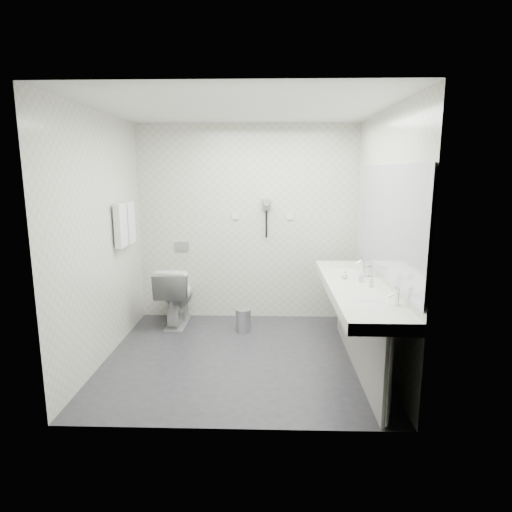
{
  "coord_description": "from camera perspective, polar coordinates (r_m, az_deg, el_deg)",
  "views": [
    {
      "loc": [
        0.28,
        -4.25,
        1.92
      ],
      "look_at": [
        0.15,
        0.15,
        1.05
      ],
      "focal_mm": 30.39,
      "sensor_mm": 36.0,
      "label": 1
    }
  ],
  "objects": [
    {
      "name": "mirror",
      "position": [
        4.22,
        16.89,
        4.31
      ],
      "size": [
        0.02,
        2.2,
        1.05
      ],
      "primitive_type": "cube",
      "color": "#B2BCC6",
      "rests_on": "wall_right"
    },
    {
      "name": "glass_left",
      "position": [
        4.59,
        14.26,
        -1.99
      ],
      "size": [
        0.07,
        0.07,
        0.1
      ],
      "primitive_type": "cylinder",
      "rotation": [
        0.0,
        0.0,
        -0.26
      ],
      "color": "silver",
      "rests_on": "vanity_counter"
    },
    {
      "name": "glass_right",
      "position": [
        4.62,
        14.79,
        -1.95
      ],
      "size": [
        0.06,
        0.06,
        0.1
      ],
      "primitive_type": "cylinder",
      "rotation": [
        0.0,
        0.0,
        -0.16
      ],
      "color": "silver",
      "rests_on": "vanity_counter"
    },
    {
      "name": "soap_bottle_b",
      "position": [
        4.46,
        11.58,
        -2.41
      ],
      "size": [
        0.08,
        0.08,
        0.08
      ],
      "primitive_type": "imported",
      "rotation": [
        0.0,
        0.0,
        -0.27
      ],
      "color": "beige",
      "rests_on": "vanity_counter"
    },
    {
      "name": "vanity_panel",
      "position": [
        4.42,
        13.11,
        -9.58
      ],
      "size": [
        0.03,
        2.15,
        0.75
      ],
      "primitive_type": "cube",
      "color": "gray",
      "rests_on": "floor"
    },
    {
      "name": "basin_far",
      "position": [
        4.9,
        11.59,
        -1.86
      ],
      "size": [
        0.4,
        0.31,
        0.05
      ],
      "primitive_type": "ellipsoid",
      "color": "silver",
      "rests_on": "vanity_counter"
    },
    {
      "name": "pedal_bin",
      "position": [
        5.31,
        -1.68,
        -8.52
      ],
      "size": [
        0.24,
        0.24,
        0.26
      ],
      "primitive_type": "cylinder",
      "rotation": [
        0.0,
        0.0,
        -0.31
      ],
      "color": "#B2B5BA",
      "rests_on": "floor"
    },
    {
      "name": "bin_lid",
      "position": [
        5.26,
        -1.69,
        -7.1
      ],
      "size": [
        0.19,
        0.19,
        0.02
      ],
      "primitive_type": "cylinder",
      "color": "#B2B5BA",
      "rests_on": "pedal_bin"
    },
    {
      "name": "towel_far",
      "position": [
        5.23,
        -16.39,
        4.25
      ],
      "size": [
        0.07,
        0.24,
        0.48
      ],
      "primitive_type": "cube",
      "color": "silver",
      "rests_on": "towel_rail"
    },
    {
      "name": "faucet_near",
      "position": [
        3.69,
        18.05,
        -5.01
      ],
      "size": [
        0.04,
        0.04,
        0.15
      ],
      "primitive_type": "cylinder",
      "color": "silver",
      "rests_on": "vanity_counter"
    },
    {
      "name": "floor",
      "position": [
        4.67,
        -1.94,
        -13.09
      ],
      "size": [
        2.8,
        2.8,
        0.0
      ],
      "primitive_type": "plane",
      "color": "#29282E",
      "rests_on": "ground"
    },
    {
      "name": "vanity_post_far",
      "position": [
        5.4,
        11.28,
        -5.69
      ],
      "size": [
        0.06,
        0.06,
        0.75
      ],
      "primitive_type": "cylinder",
      "color": "silver",
      "rests_on": "floor"
    },
    {
      "name": "switch_plate_b",
      "position": [
        5.57,
        4.48,
        5.27
      ],
      "size": [
        0.09,
        0.02,
        0.09
      ],
      "primitive_type": "cube",
      "color": "silver",
      "rests_on": "wall_back"
    },
    {
      "name": "toilet",
      "position": [
        5.57,
        -10.5,
        -5.12
      ],
      "size": [
        0.42,
        0.74,
        0.75
      ],
      "primitive_type": "imported",
      "rotation": [
        0.0,
        0.0,
        3.14
      ],
      "color": "silver",
      "rests_on": "floor"
    },
    {
      "name": "wall_right",
      "position": [
        4.45,
        16.27,
        2.06
      ],
      "size": [
        0.0,
        2.6,
        2.6
      ],
      "primitive_type": "plane",
      "rotation": [
        1.57,
        0.0,
        -1.57
      ],
      "color": "beige",
      "rests_on": "floor"
    },
    {
      "name": "switch_plate_a",
      "position": [
        5.59,
        -2.74,
        5.3
      ],
      "size": [
        0.09,
        0.02,
        0.09
      ],
      "primitive_type": "cube",
      "color": "silver",
      "rests_on": "wall_back"
    },
    {
      "name": "soap_bottle_a",
      "position": [
        4.36,
        13.63,
        -2.68
      ],
      "size": [
        0.05,
        0.05,
        0.1
      ],
      "primitive_type": "imported",
      "rotation": [
        0.0,
        0.0,
        0.09
      ],
      "color": "beige",
      "rests_on": "vanity_counter"
    },
    {
      "name": "dryer_cradle",
      "position": [
        5.54,
        1.39,
        6.82
      ],
      "size": [
        0.1,
        0.04,
        0.14
      ],
      "primitive_type": "cube",
      "color": "gray",
      "rests_on": "wall_back"
    },
    {
      "name": "wall_front",
      "position": [
        3.04,
        -3.65,
        -1.57
      ],
      "size": [
        2.8,
        0.0,
        2.8
      ],
      "primitive_type": "plane",
      "rotation": [
        -1.57,
        0.0,
        0.0
      ],
      "color": "beige",
      "rests_on": "floor"
    },
    {
      "name": "flush_plate",
      "position": [
        5.73,
        -9.7,
        1.27
      ],
      "size": [
        0.18,
        0.02,
        0.12
      ],
      "primitive_type": "cube",
      "color": "#B2B5BA",
      "rests_on": "wall_back"
    },
    {
      "name": "wall_back",
      "position": [
        5.6,
        -1.19,
        4.3
      ],
      "size": [
        2.8,
        0.0,
        2.8
      ],
      "primitive_type": "plane",
      "rotation": [
        1.57,
        0.0,
        0.0
      ],
      "color": "beige",
      "rests_on": "floor"
    },
    {
      "name": "wall_left",
      "position": [
        4.62,
        -19.67,
        2.19
      ],
      "size": [
        0.0,
        2.6,
        2.6
      ],
      "primitive_type": "plane",
      "rotation": [
        1.57,
        0.0,
        1.57
      ],
      "color": "beige",
      "rests_on": "floor"
    },
    {
      "name": "vanity_counter",
      "position": [
        4.29,
        13.03,
        -4.26
      ],
      "size": [
        0.55,
        2.2,
        0.1
      ],
      "primitive_type": "cube",
      "color": "silver",
      "rests_on": "floor"
    },
    {
      "name": "basin_near",
      "position": [
        3.67,
        15.02,
        -6.42
      ],
      "size": [
        0.4,
        0.31,
        0.05
      ],
      "primitive_type": "ellipsoid",
      "color": "silver",
      "rests_on": "vanity_counter"
    },
    {
      "name": "towel_rail",
      "position": [
        5.08,
        -17.12,
        6.51
      ],
      "size": [
        0.02,
        0.62,
        0.02
      ],
      "primitive_type": "cylinder",
      "rotation": [
        1.57,
        0.0,
        0.0
      ],
      "color": "silver",
      "rests_on": "wall_left"
    },
    {
      "name": "faucet_far",
      "position": [
        4.92,
        13.87,
        -0.83
      ],
      "size": [
        0.04,
        0.04,
        0.15
      ],
      "primitive_type": "cylinder",
      "color": "silver",
      "rests_on": "vanity_counter"
    },
    {
      "name": "towel_near",
      "position": [
        4.97,
        -17.38,
        3.85
      ],
      "size": [
        0.07,
        0.24,
        0.48
      ],
      "primitive_type": "cube",
      "color": "silver",
      "rests_on": "towel_rail"
    },
    {
      "name": "ceiling",
      "position": [
        4.3,
        -2.18,
        18.92
      ],
      "size": [
        2.8,
        2.8,
        0.0
      ],
      "primitive_type": "plane",
      "rotation": [
        3.14,
        0.0,
        0.0
      ],
      "color": "silver",
      "rests_on": "wall_back"
    },
    {
      "name": "dryer_barrel",
      "position": [
        5.47,
        1.39,
        7.08
      ],
      "size": [
        0.08,
        0.14,
        0.08
      ],
      "primitive_type": "cylinder",
      "rotation": [
        1.57,
        0.0,
        0.0
      ],
      "color": "gray",
      "rests_on": "dryer_cradle"
    },
    {
      "name": "soap_bottle_c",
      "position": [
        4.2,
        14.92,
        -3.18
      ],
      "size": [
        0.05,
        0.05,
        0.11
      ],
      "primitive_type": "imported",
      "rotation": [
        0.0,
        0.0,
        -0.28
      ],
      "color": "beige",
      "rests_on": "vanity_counter"
    },
    {
      "name": "vanity_post_near",
      "position": [
        3.5,
        17.03,
        -15.52
      ],
      "size": [
        0.06,
        0.06,
        0.75
      ],
      "primitive_type": "cylinder",
      "color": "silver",
      "rests_on": "floor"
    },
    {
      "name": "dryer_cord",
      "position": [
        5.55,
        1.38,
        4.23
      ],
      "size": [
        0.02,
        0.02,
        0.35
      ],
      "primitive_type": "cylinder",
      "color": "black",
      "rests_on": "dryer_cradle"
    }
  ]
}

